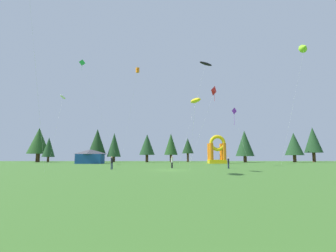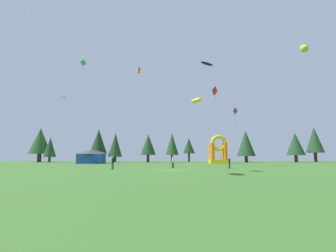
# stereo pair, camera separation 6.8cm
# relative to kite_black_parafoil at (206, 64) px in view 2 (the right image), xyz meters

# --- Properties ---
(ground_plane) EXTENTS (120.00, 120.00, 0.00)m
(ground_plane) POSITION_rel_kite_black_parafoil_xyz_m (-8.63, -23.81, -22.53)
(ground_plane) COLOR #3D6B28
(kite_black_parafoil) EXTENTS (8.06, 4.08, 23.26)m
(kite_black_parafoil) POSITION_rel_kite_black_parafoil_xyz_m (0.00, 0.00, 0.00)
(kite_black_parafoil) COLOR black
(kite_black_parafoil) RESTS_ON ground_plane
(kite_red_diamond) EXTENTS (5.69, 1.38, 14.62)m
(kite_red_diamond) POSITION_rel_kite_black_parafoil_xyz_m (0.26, -8.36, -8.65)
(kite_red_diamond) COLOR red
(kite_red_diamond) RESTS_ON ground_plane
(kite_lime_delta) EXTENTS (6.36, 1.72, 23.61)m
(kite_lime_delta) POSITION_rel_kite_black_parafoil_xyz_m (17.89, -8.43, 0.23)
(kite_lime_delta) COLOR #8CD826
(kite_lime_delta) RESTS_ON ground_plane
(kite_white_parafoil) EXTENTS (1.00, 6.36, 14.61)m
(kite_white_parafoil) POSITION_rel_kite_black_parafoil_xyz_m (-30.74, -2.92, -8.44)
(kite_white_parafoil) COLOR white
(kite_white_parafoil) RESTS_ON ground_plane
(kite_purple_diamond) EXTENTS (2.64, 0.84, 9.92)m
(kite_purple_diamond) POSITION_rel_kite_black_parafoil_xyz_m (2.82, -11.95, -13.16)
(kite_purple_diamond) COLOR purple
(kite_purple_diamond) RESTS_ON ground_plane
(kite_orange_box) EXTENTS (4.53, 6.46, 20.39)m
(kite_orange_box) POSITION_rel_kite_black_parafoil_xyz_m (-15.07, -3.27, -2.76)
(kite_orange_box) COLOR orange
(kite_orange_box) RESTS_ON ground_plane
(kite_green_diamond) EXTENTS (9.62, 1.62, 22.83)m
(kite_green_diamond) POSITION_rel_kite_black_parafoil_xyz_m (-27.64, -0.91, -0.46)
(kite_green_diamond) COLOR green
(kite_green_diamond) RESTS_ON ground_plane
(kite_yellow_parafoil) EXTENTS (1.49, 3.88, 8.54)m
(kite_yellow_parafoil) POSITION_rel_kite_black_parafoil_xyz_m (-5.52, -26.53, -14.41)
(kite_yellow_parafoil) COLOR yellow
(kite_yellow_parafoil) RESTS_ON ground_plane
(person_midfield) EXTENTS (0.41, 0.41, 1.70)m
(person_midfield) POSITION_rel_kite_black_parafoil_xyz_m (-16.04, -21.77, -21.52)
(person_midfield) COLOR navy
(person_midfield) RESTS_ON ground_plane
(person_far_side) EXTENTS (0.41, 0.41, 1.70)m
(person_far_side) POSITION_rel_kite_black_parafoil_xyz_m (-8.08, -18.25, -21.52)
(person_far_side) COLOR black
(person_far_side) RESTS_ON ground_plane
(person_near_camera) EXTENTS (0.35, 0.35, 1.56)m
(person_near_camera) POSITION_rel_kite_black_parafoil_xyz_m (-0.20, -19.51, -21.61)
(person_near_camera) COLOR navy
(person_near_camera) RESTS_ON ground_plane
(inflatable_red_slide) EXTENTS (4.02, 3.60, 6.70)m
(inflatable_red_slide) POSITION_rel_kite_black_parafoil_xyz_m (3.11, 5.21, -19.89)
(inflatable_red_slide) COLOR yellow
(inflatable_red_slide) RESTS_ON ground_plane
(festival_tent) EXTENTS (5.83, 4.02, 3.34)m
(festival_tent) POSITION_rel_kite_black_parafoil_xyz_m (-26.79, 4.63, -20.86)
(festival_tent) COLOR #19478C
(festival_tent) RESTS_ON ground_plane
(tree_row_0) EXTENTS (6.34, 6.34, 10.25)m
(tree_row_0) POSITION_rel_kite_black_parafoil_xyz_m (-47.33, 21.06, -16.22)
(tree_row_0) COLOR #4C331E
(tree_row_0) RESTS_ON ground_plane
(tree_row_1) EXTENTS (3.78, 3.78, 7.39)m
(tree_row_1) POSITION_rel_kite_black_parafoil_xyz_m (-46.72, 20.29, -17.55)
(tree_row_1) COLOR #4C331E
(tree_row_1) RESTS_ON ground_plane
(tree_row_2) EXTENTS (3.57, 3.57, 7.20)m
(tree_row_2) POSITION_rel_kite_black_parafoil_xyz_m (-43.27, 18.98, -18.21)
(tree_row_2) COLOR #4C331E
(tree_row_2) RESTS_ON ground_plane
(tree_row_3) EXTENTS (5.30, 5.30, 9.88)m
(tree_row_3) POSITION_rel_kite_black_parafoil_xyz_m (-29.75, 21.09, -16.53)
(tree_row_3) COLOR #4C331E
(tree_row_3) RESTS_ON ground_plane
(tree_row_4) EXTENTS (4.13, 4.13, 8.75)m
(tree_row_4) POSITION_rel_kite_black_parafoil_xyz_m (-24.73, 21.43, -17.41)
(tree_row_4) COLOR #4C331E
(tree_row_4) RESTS_ON ground_plane
(tree_row_5) EXTENTS (4.54, 4.54, 8.20)m
(tree_row_5) POSITION_rel_kite_black_parafoil_xyz_m (-14.65, 19.56, -17.42)
(tree_row_5) COLOR #4C331E
(tree_row_5) RESTS_ON ground_plane
(tree_row_6) EXTENTS (4.03, 4.03, 8.64)m
(tree_row_6) POSITION_rel_kite_black_parafoil_xyz_m (-7.57, 21.66, -17.19)
(tree_row_6) COLOR #4C331E
(tree_row_6) RESTS_ON ground_plane
(tree_row_7) EXTENTS (3.49, 3.49, 7.18)m
(tree_row_7) POSITION_rel_kite_black_parafoil_xyz_m (-2.48, 21.36, -17.72)
(tree_row_7) COLOR #4C331E
(tree_row_7) RESTS_ON ground_plane
(tree_row_8) EXTENTS (5.17, 5.17, 9.00)m
(tree_row_8) POSITION_rel_kite_black_parafoil_xyz_m (13.35, 16.82, -17.20)
(tree_row_8) COLOR #4C331E
(tree_row_8) RESTS_ON ground_plane
(tree_row_9) EXTENTS (5.17, 5.17, 8.60)m
(tree_row_9) POSITION_rel_kite_black_parafoil_xyz_m (28.47, 18.94, -17.26)
(tree_row_9) COLOR #4C331E
(tree_row_9) RESTS_ON ground_plane
(tree_row_10) EXTENTS (5.03, 5.03, 10.42)m
(tree_row_10) POSITION_rel_kite_black_parafoil_xyz_m (35.00, 20.41, -15.99)
(tree_row_10) COLOR #4C331E
(tree_row_10) RESTS_ON ground_plane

